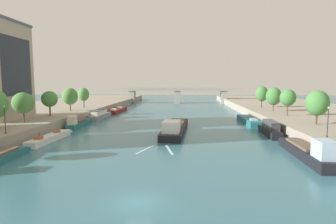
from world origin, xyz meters
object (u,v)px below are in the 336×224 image
lamppost_right_bank (328,121)px  moored_boat_left_lone (78,123)px  moored_boat_left_downstream (117,110)px  moored_boat_right_lone (249,120)px  barge_midriver (175,127)px  tree_right_nearest (288,98)px  tree_right_third (317,103)px  tree_left_past_mid (49,99)px  tree_left_midway (70,96)px  moored_boat_right_midway (308,151)px  bridge_far (177,93)px  tree_right_distant (262,94)px  tree_left_third (23,103)px  moored_boat_left_far (50,138)px  moored_boat_left_upstream (100,115)px  tree_right_midway (274,96)px  tree_left_nearest (84,94)px  moored_boat_right_near (270,129)px  lamppost_left_bank (5,118)px

lamppost_right_bank → moored_boat_left_lone: bearing=155.7°
moored_boat_left_downstream → moored_boat_right_lone: bearing=-30.8°
barge_midriver → tree_right_nearest: tree_right_nearest is taller
moored_boat_left_lone → tree_right_third: size_ratio=1.87×
tree_left_past_mid → tree_left_midway: bearing=90.5°
moored_boat_right_midway → bridge_far: (-20.55, 95.35, 3.88)m
moored_boat_left_lone → tree_right_distant: tree_right_distant is taller
tree_left_third → bridge_far: 86.15m
moored_boat_left_far → moored_boat_right_midway: moored_boat_right_midway is taller
moored_boat_left_lone → moored_boat_left_upstream: moored_boat_left_lone is taller
tree_right_third → tree_right_midway: (-0.61, 23.45, 0.05)m
tree_right_nearest → tree_left_nearest: bearing=163.5°
tree_left_midway → tree_left_past_mid: bearing=-89.5°
tree_left_past_mid → tree_right_nearest: size_ratio=0.94×
tree_left_third → tree_left_nearest: bearing=89.9°
tree_left_nearest → tree_right_distant: tree_right_distant is taller
barge_midriver → moored_boat_left_far: barge_midriver is taller
moored_boat_left_downstream → bridge_far: size_ratio=0.25×
tree_left_third → bridge_far: tree_left_third is taller
tree_left_third → tree_right_nearest: size_ratio=0.95×
moored_boat_left_far → moored_boat_left_upstream: size_ratio=0.96×
barge_midriver → moored_boat_left_downstream: barge_midriver is taller
tree_right_distant → moored_boat_left_downstream: bearing=173.5°
bridge_far → tree_left_nearest: bearing=-118.5°
tree_right_midway → lamppost_right_bank: 35.91m
tree_right_third → moored_boat_right_midway: bearing=-117.4°
moored_boat_right_lone → tree_left_midway: 48.18m
tree_left_midway → moored_boat_right_near: bearing=-22.4°
moored_boat_left_downstream → tree_left_past_mid: bearing=-104.3°
moored_boat_right_lone → moored_boat_left_downstream: bearing=149.2°
moored_boat_right_near → tree_right_distant: tree_right_distant is taller
tree_left_past_mid → tree_right_distant: 61.16m
tree_right_nearest → tree_right_distant: bearing=90.4°
barge_midriver → tree_left_nearest: tree_left_nearest is taller
tree_left_nearest → tree_right_third: bearing=-28.0°
moored_boat_left_upstream → lamppost_right_bank: lamppost_right_bank is taller
moored_boat_left_downstream → tree_left_nearest: tree_left_nearest is taller
barge_midriver → tree_right_midway: size_ratio=3.65×
tree_right_third → tree_right_distant: 34.93m
barge_midriver → tree_left_past_mid: bearing=168.4°
tree_left_past_mid → lamppost_left_bank: (4.09, -21.89, -1.55)m
tree_right_distant → tree_right_nearest: bearing=-89.6°
moored_boat_left_upstream → moored_boat_left_far: bearing=-89.4°
barge_midriver → tree_left_midway: size_ratio=3.76×
moored_boat_right_midway → moored_boat_right_near: (-0.21, 16.21, 0.19)m
tree_right_third → lamppost_right_bank: bearing=-108.5°
moored_boat_left_downstream → moored_boat_right_lone: (39.62, -23.58, 0.08)m
moored_boat_left_lone → lamppost_left_bank: bearing=-98.2°
moored_boat_right_midway → tree_left_nearest: 65.95m
moored_boat_left_upstream → tree_left_midway: 9.54m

